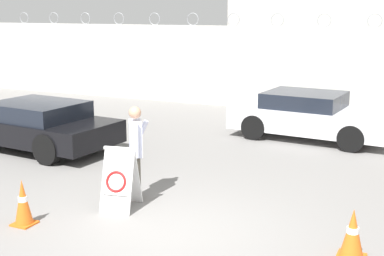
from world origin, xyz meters
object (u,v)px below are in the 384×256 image
object	(u,v)px
traffic_cone_near	(353,234)
traffic_cone_mid	(23,203)
parked_car_rear_sedan	(310,115)
parked_car_front_coupe	(34,124)
barricade_sign	(120,179)
security_guard	(136,148)

from	to	relation	value
traffic_cone_near	traffic_cone_mid	bearing A→B (deg)	-168.66
parked_car_rear_sedan	parked_car_front_coupe	bearing A→B (deg)	-141.48
barricade_sign	parked_car_rear_sedan	xyz separation A→B (m)	(1.81, 6.71, 0.09)
security_guard	traffic_cone_mid	world-z (taller)	security_guard
parked_car_rear_sedan	barricade_sign	bearing A→B (deg)	-100.34
parked_car_front_coupe	security_guard	bearing A→B (deg)	158.87
barricade_sign	traffic_cone_near	xyz separation A→B (m)	(4.03, -0.27, -0.19)
security_guard	traffic_cone_near	xyz separation A→B (m)	(4.03, -0.84, -0.61)
traffic_cone_mid	parked_car_front_coupe	bearing A→B (deg)	129.15
security_guard	parked_car_rear_sedan	xyz separation A→B (m)	(1.81, 6.15, -0.34)
traffic_cone_near	traffic_cone_mid	distance (m)	5.18
traffic_cone_near	parked_car_rear_sedan	xyz separation A→B (m)	(-2.22, 6.99, 0.28)
barricade_sign	security_guard	world-z (taller)	security_guard
traffic_cone_mid	barricade_sign	bearing A→B (deg)	50.97
barricade_sign	security_guard	distance (m)	0.70
security_guard	traffic_cone_near	world-z (taller)	security_guard
security_guard	parked_car_front_coupe	size ratio (longest dim) A/B	0.38
barricade_sign	traffic_cone_mid	size ratio (longest dim) A/B	1.45
barricade_sign	security_guard	bearing A→B (deg)	78.87
parked_car_rear_sedan	traffic_cone_mid	bearing A→B (deg)	-104.89
parked_car_front_coupe	parked_car_rear_sedan	xyz separation A→B (m)	(6.07, 4.06, 0.02)
barricade_sign	traffic_cone_mid	distance (m)	1.67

